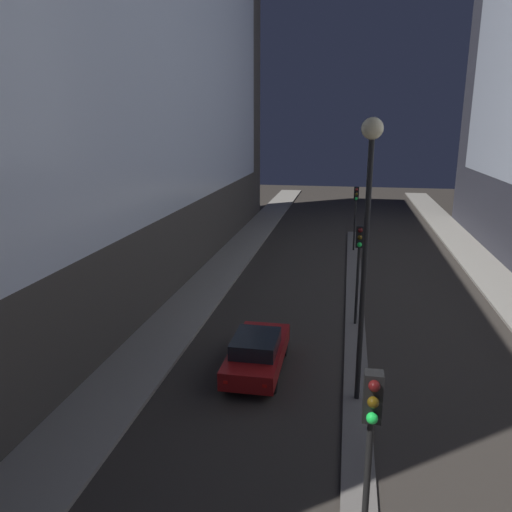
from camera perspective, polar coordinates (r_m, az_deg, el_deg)
The scene contains 7 objects.
building_left at distance 28.02m, azimuth -14.57°, elevation 22.59°, with size 6.01×43.75×24.67m.
median_strip at distance 23.40m, azimuth 11.22°, elevation -6.25°, with size 0.83×34.78×0.11m.
traffic_light_near at distance 9.32m, azimuth 12.95°, elevation -19.06°, with size 0.32×0.42×4.26m.
traffic_light_mid at distance 20.93m, azimuth 11.69°, elevation 0.38°, with size 0.32×0.42×4.26m.
traffic_light_far at distance 33.67m, azimuth 11.34°, elevation 5.85°, with size 0.32×0.42×4.26m.
street_lamp at distance 14.39m, azimuth 12.69°, elevation 5.99°, with size 0.60×0.60×8.45m.
car_left_lane at distance 17.55m, azimuth 0.12°, elevation -10.94°, with size 1.75×4.32×1.44m.
Camera 1 is at (-0.58, -3.47, 8.40)m, focal length 35.00 mm.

